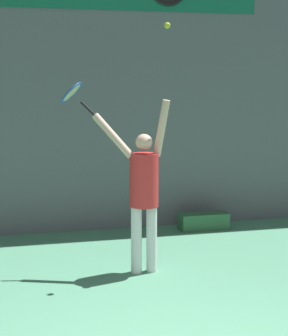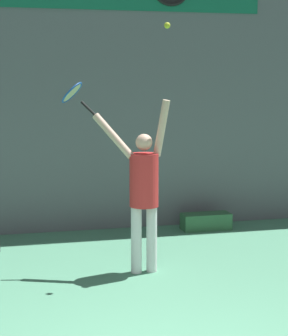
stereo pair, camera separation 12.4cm
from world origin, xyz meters
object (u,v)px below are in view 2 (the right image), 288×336
tennis_player (143,187)px  tennis_ball (167,25)px  equipment_bag (206,221)px  tennis_racket (73,94)px

tennis_player → tennis_ball: (0.26, -0.10, 1.89)m
tennis_ball → tennis_player: bearing=158.3°
tennis_player → tennis_ball: 1.91m
equipment_bag → tennis_racket: bearing=-147.4°
tennis_ball → equipment_bag: 3.63m
tennis_player → tennis_ball: tennis_ball is taller
tennis_ball → equipment_bag: size_ratio=0.09×
tennis_ball → tennis_racket: bearing=153.3°
tennis_player → tennis_racket: tennis_racket is taller
tennis_ball → equipment_bag: bearing=58.3°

